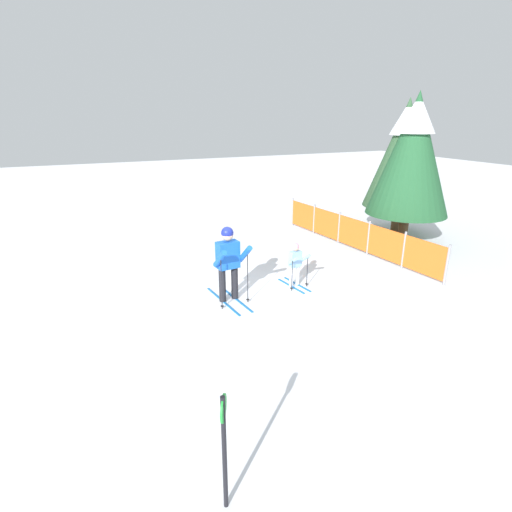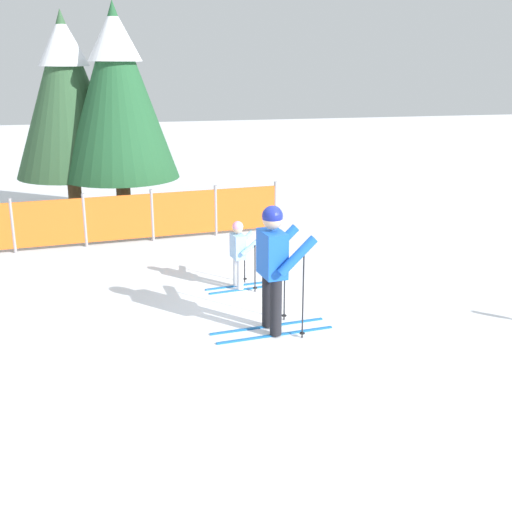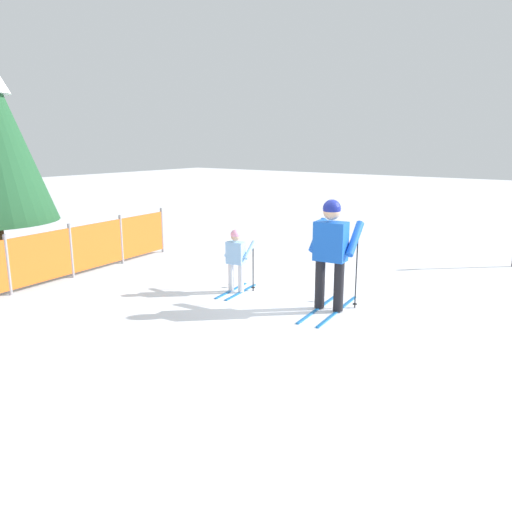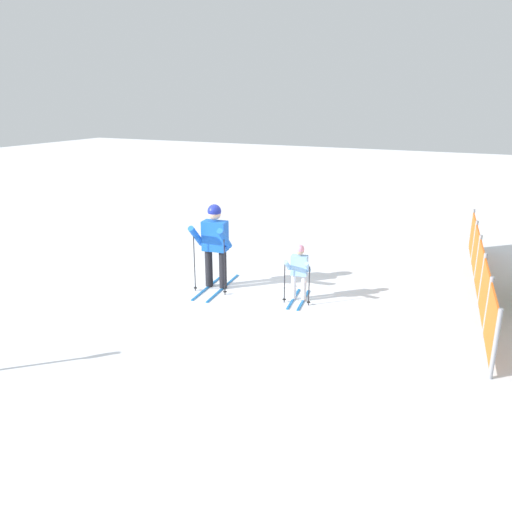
{
  "view_description": "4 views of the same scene",
  "coord_description": "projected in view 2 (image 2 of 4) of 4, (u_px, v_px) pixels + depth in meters",
  "views": [
    {
      "loc": [
        7.41,
        -3.07,
        3.94
      ],
      "look_at": [
        -0.69,
        0.63,
        0.78
      ],
      "focal_mm": 28.0,
      "sensor_mm": 36.0,
      "label": 1
    },
    {
      "loc": [
        -2.25,
        -7.83,
        3.46
      ],
      "look_at": [
        -0.23,
        0.71,
        0.76
      ],
      "focal_mm": 45.0,
      "sensor_mm": 36.0,
      "label": 2
    },
    {
      "loc": [
        -6.81,
        -3.61,
        2.54
      ],
      "look_at": [
        -0.52,
        0.93,
        0.75
      ],
      "focal_mm": 35.0,
      "sensor_mm": 36.0,
      "label": 3
    },
    {
      "loc": [
        7.94,
        4.48,
        3.66
      ],
      "look_at": [
        -0.6,
        0.47,
        0.66
      ],
      "focal_mm": 35.0,
      "sensor_mm": 36.0,
      "label": 4
    }
  ],
  "objects": [
    {
      "name": "conifer_near",
      "position": [
        117.0,
        89.0,
        13.48
      ],
      "size": [
        2.49,
        2.49,
        4.62
      ],
      "color": "#4C3823",
      "rests_on": "ground_plane"
    },
    {
      "name": "safety_fence",
      "position": [
        119.0,
        218.0,
        12.4
      ],
      "size": [
        6.49,
        0.66,
        1.04
      ],
      "rotation": [
        0.0,
        0.0,
        0.09
      ],
      "color": "gray",
      "rests_on": "ground_plane"
    },
    {
      "name": "conifer_far",
      "position": [
        66.0,
        92.0,
        13.92
      ],
      "size": [
        2.41,
        2.41,
        4.48
      ],
      "color": "#4C3823",
      "rests_on": "ground_plane"
    },
    {
      "name": "skier_child",
      "position": [
        239.0,
        250.0,
        9.92
      ],
      "size": [
        1.05,
        0.53,
        1.09
      ],
      "rotation": [
        0.0,
        0.0,
        0.14
      ],
      "color": "#1966B2",
      "rests_on": "ground_plane"
    },
    {
      "name": "ground_plane",
      "position": [
        284.0,
        322.0,
        8.79
      ],
      "size": [
        60.0,
        60.0,
        0.0
      ],
      "primitive_type": "plane",
      "color": "white"
    },
    {
      "name": "skier_adult",
      "position": [
        274.0,
        258.0,
        8.22
      ],
      "size": [
        1.64,
        0.76,
        1.71
      ],
      "rotation": [
        0.0,
        0.0,
        0.1
      ],
      "color": "#1966B2",
      "rests_on": "ground_plane"
    }
  ]
}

